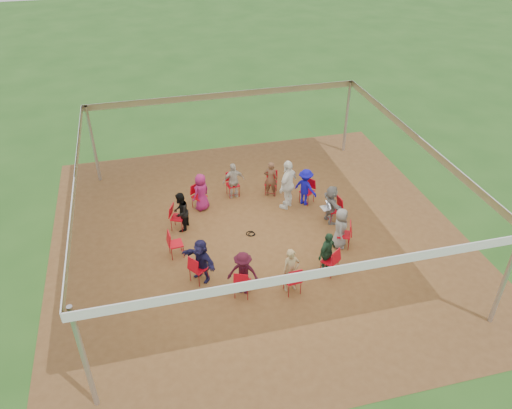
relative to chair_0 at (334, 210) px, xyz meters
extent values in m
plane|color=#27561B|center=(-2.67, -0.28, -0.45)|extent=(80.00, 80.00, 0.00)
plane|color=brown|center=(-2.67, -0.28, -0.44)|extent=(13.00, 13.00, 0.00)
cylinder|color=#B2B2B7|center=(-7.67, -5.28, 1.05)|extent=(0.12, 0.12, 3.00)
cylinder|color=#B2B2B7|center=(-7.67, 4.72, 1.05)|extent=(0.12, 0.12, 3.00)
cylinder|color=#B2B2B7|center=(2.33, -5.28, 1.05)|extent=(0.12, 0.12, 3.00)
cylinder|color=#B2B2B7|center=(2.33, 4.72, 1.05)|extent=(0.12, 0.12, 3.00)
plane|color=white|center=(-2.67, -0.28, 2.55)|extent=(10.30, 10.30, 0.00)
cube|color=white|center=(-2.67, -5.43, 2.43)|extent=(10.30, 0.03, 0.24)
cube|color=white|center=(-2.67, 4.87, 2.43)|extent=(10.30, 0.03, 0.24)
cube|color=white|center=(-7.82, -0.28, 2.43)|extent=(0.03, 10.30, 0.24)
cube|color=white|center=(2.48, -0.28, 2.43)|extent=(0.03, 10.30, 0.24)
imported|color=gray|center=(-0.12, -0.01, 0.24)|extent=(0.60, 1.31, 1.37)
imported|color=#0F0DA9|center=(-0.59, 1.23, 0.24)|extent=(0.87, 0.97, 1.37)
imported|color=brown|center=(-1.62, 2.06, 0.24)|extent=(0.59, 0.50, 1.37)
imported|color=#BBB3A6|center=(-2.93, 2.27, 0.24)|extent=(0.84, 0.49, 1.37)
imported|color=#90195A|center=(-4.17, 1.80, 0.24)|extent=(0.76, 0.69, 1.37)
imported|color=black|center=(-5.01, 0.77, 0.24)|extent=(0.62, 0.76, 1.37)
imported|color=#1C1945|center=(-4.74, -1.78, 0.24)|extent=(1.13, 1.30, 1.37)
imported|color=#3A0D1D|center=(-3.71, -2.62, 0.24)|extent=(0.98, 0.76, 1.37)
imported|color=tan|center=(-2.40, -2.83, 0.24)|extent=(0.53, 0.38, 1.37)
imported|color=#234730|center=(-1.16, -2.35, 0.24)|extent=(0.89, 0.80, 1.37)
imported|color=gray|center=(-0.33, -1.32, 0.24)|extent=(0.61, 0.76, 1.37)
imported|color=white|center=(-1.26, 1.19, 0.47)|extent=(1.15, 1.14, 1.83)
torus|color=black|center=(-2.89, -0.05, -0.43)|extent=(0.35, 0.35, 0.03)
torus|color=black|center=(-2.85, -0.09, -0.43)|extent=(0.28, 0.28, 0.03)
cube|color=#B7B7BC|center=(-0.34, -0.04, 0.14)|extent=(0.27, 0.36, 0.02)
cube|color=#B7B7BC|center=(-0.22, -0.02, 0.25)|extent=(0.11, 0.34, 0.22)
cube|color=#CCE0FF|center=(-0.23, -0.02, 0.25)|extent=(0.08, 0.30, 0.18)
camera|label=1|loc=(-5.90, -12.71, 9.38)|focal=35.00mm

